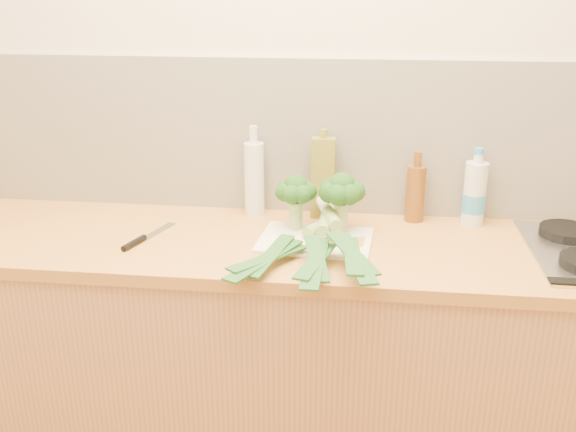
% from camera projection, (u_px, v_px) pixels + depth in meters
% --- Properties ---
extents(room_shell, '(3.50, 3.50, 3.50)m').
position_uv_depth(room_shell, '(303.00, 137.00, 2.23)').
color(room_shell, beige).
rests_on(room_shell, ground).
extents(counter, '(3.20, 0.62, 0.90)m').
position_uv_depth(counter, '(293.00, 361.00, 2.21)').
color(counter, '#C37F51').
rests_on(counter, ground).
extents(chopping_board, '(0.37, 0.28, 0.01)m').
position_uv_depth(chopping_board, '(315.00, 240.00, 2.04)').
color(chopping_board, '#EDE7CE').
rests_on(chopping_board, counter).
extents(broccoli_left, '(0.13, 0.14, 0.18)m').
position_uv_depth(broccoli_left, '(296.00, 192.00, 2.08)').
color(broccoli_left, '#94B066').
rests_on(broccoli_left, chopping_board).
extents(broccoli_right, '(0.15, 0.15, 0.20)m').
position_uv_depth(broccoli_right, '(341.00, 192.00, 2.06)').
color(broccoli_right, '#94B066').
rests_on(broccoli_right, chopping_board).
extents(leek_front, '(0.32, 0.59, 0.04)m').
position_uv_depth(leek_front, '(304.00, 236.00, 2.00)').
color(leek_front, white).
rests_on(leek_front, chopping_board).
extents(leek_mid, '(0.10, 0.63, 0.04)m').
position_uv_depth(leek_mid, '(322.00, 234.00, 1.96)').
color(leek_mid, white).
rests_on(leek_mid, chopping_board).
extents(leek_back, '(0.22, 0.65, 0.04)m').
position_uv_depth(leek_back, '(337.00, 227.00, 1.97)').
color(leek_back, white).
rests_on(leek_back, chopping_board).
extents(chefs_knife, '(0.10, 0.26, 0.02)m').
position_uv_depth(chefs_knife, '(140.00, 240.00, 2.04)').
color(chefs_knife, silver).
rests_on(chefs_knife, counter).
extents(oil_tin, '(0.08, 0.05, 0.31)m').
position_uv_depth(oil_tin, '(323.00, 177.00, 2.21)').
color(oil_tin, olive).
rests_on(oil_tin, counter).
extents(glass_bottle, '(0.07, 0.07, 0.32)m').
position_uv_depth(glass_bottle, '(254.00, 178.00, 2.24)').
color(glass_bottle, silver).
rests_on(glass_bottle, counter).
extents(amber_bottle, '(0.06, 0.06, 0.24)m').
position_uv_depth(amber_bottle, '(415.00, 192.00, 2.19)').
color(amber_bottle, brown).
rests_on(amber_bottle, counter).
extents(water_bottle, '(0.08, 0.08, 0.25)m').
position_uv_depth(water_bottle, '(474.00, 195.00, 2.16)').
color(water_bottle, silver).
rests_on(water_bottle, counter).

